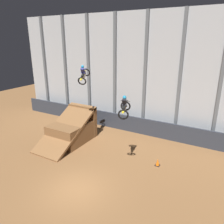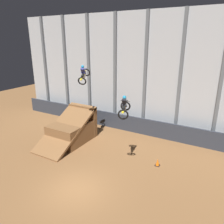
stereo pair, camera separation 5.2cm
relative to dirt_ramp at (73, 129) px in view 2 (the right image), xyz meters
name	(u,v)px [view 2 (the right image)]	position (x,y,z in m)	size (l,w,h in m)	color
ground_plane	(77,190)	(4.94, -5.73, -1.07)	(60.00, 60.00, 0.00)	brown
arena_back_wall	(146,75)	(4.94, 5.56, 4.83)	(32.00, 0.40, 11.80)	#ADB2B7
lower_barrier	(140,126)	(4.94, 4.52, -0.22)	(31.36, 0.20, 1.69)	#2D333D
dirt_ramp	(73,129)	(0.00, 0.00, 0.00)	(3.09, 5.81, 3.17)	brown
rider_bike_left_air	(84,74)	(1.56, -0.02, 5.34)	(1.26, 1.89, 1.67)	black
rider_bike_right_air	(124,107)	(6.40, -1.99, 3.72)	(1.23, 1.84, 1.54)	black
traffic_cone_near_ramp	(158,162)	(8.53, -0.40, -0.79)	(0.36, 0.36, 0.58)	black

